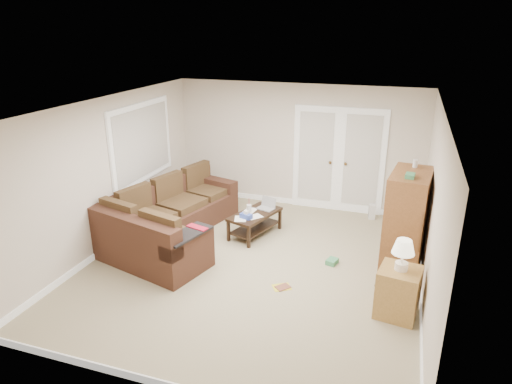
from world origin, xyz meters
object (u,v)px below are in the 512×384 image
(coffee_table, at_px, (256,223))
(side_cabinet, at_px, (399,288))
(sectional_sofa, at_px, (167,223))
(tv_armoire, at_px, (406,223))

(coffee_table, bearing_deg, side_cabinet, -16.58)
(sectional_sofa, xyz_separation_m, side_cabinet, (3.87, -0.96, 0.04))
(sectional_sofa, distance_m, side_cabinet, 3.99)
(coffee_table, relative_size, side_cabinet, 1.06)
(coffee_table, height_order, tv_armoire, tv_armoire)
(sectional_sofa, bearing_deg, side_cabinet, 1.27)
(side_cabinet, bearing_deg, coffee_table, 154.56)
(coffee_table, relative_size, tv_armoire, 0.67)
(sectional_sofa, height_order, coffee_table, sectional_sofa)
(coffee_table, distance_m, tv_armoire, 2.63)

